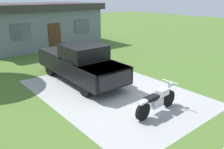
% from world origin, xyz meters
% --- Properties ---
extents(ground_plane, '(80.00, 80.00, 0.00)m').
position_xyz_m(ground_plane, '(0.00, 0.00, 0.00)').
color(ground_plane, '#4C6D2B').
extents(driveway_pad, '(5.54, 8.11, 0.01)m').
position_xyz_m(driveway_pad, '(0.00, 0.00, 0.00)').
color(driveway_pad, '#A5A5A5').
rests_on(driveway_pad, ground).
extents(motorcycle, '(2.21, 0.70, 1.09)m').
position_xyz_m(motorcycle, '(0.04, -2.52, 0.47)').
color(motorcycle, black).
rests_on(motorcycle, ground).
extents(pickup_truck, '(2.08, 5.66, 1.90)m').
position_xyz_m(pickup_truck, '(-0.29, 2.23, 0.95)').
color(pickup_truck, black).
rests_on(pickup_truck, ground).
extents(neighbor_house, '(9.60, 5.60, 3.50)m').
position_xyz_m(neighbor_house, '(1.83, 11.73, 1.79)').
color(neighbor_house, slate).
rests_on(neighbor_house, ground).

